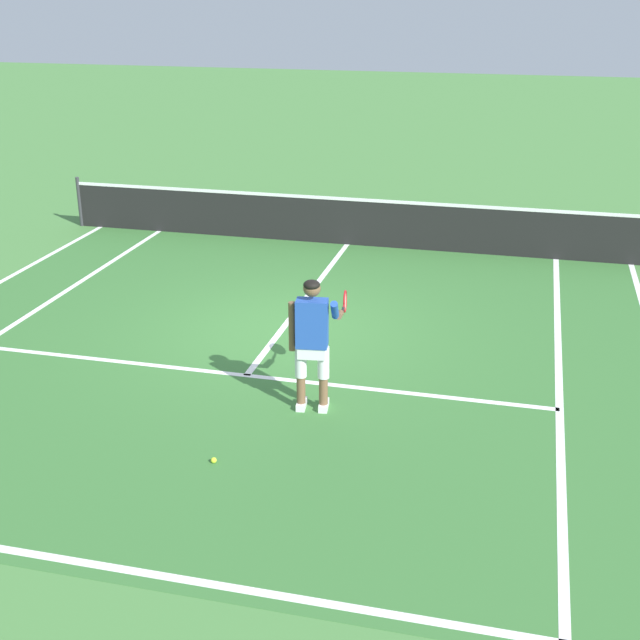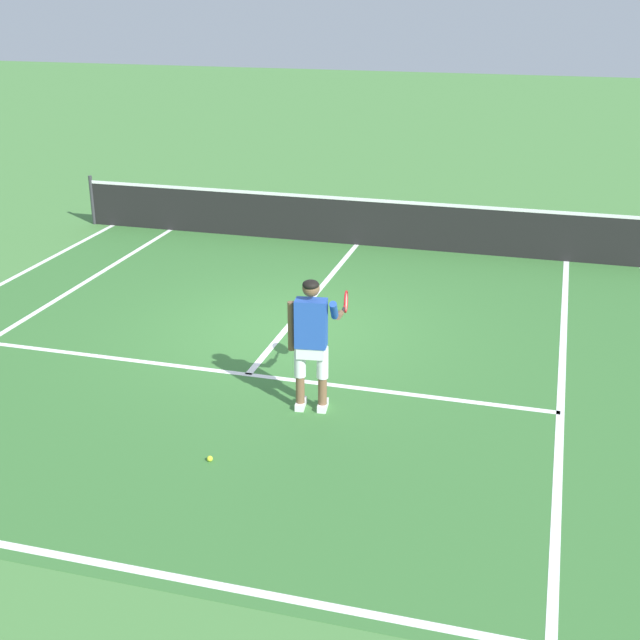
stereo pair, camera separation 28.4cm
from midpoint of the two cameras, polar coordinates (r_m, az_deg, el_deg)
The scene contains 10 objects.
ground_plane at distance 13.22m, azimuth -1.57°, elevation -0.52°, with size 80.00×80.00×0.00m, color #477F3D.
court_inner_surface at distance 12.64m, azimuth -2.44°, elevation -1.59°, with size 10.98×10.98×0.00m, color #387033.
line_baseline at distance 8.43m, azimuth -13.99°, elevation -15.34°, with size 10.98×0.10×0.01m, color white.
line_service at distance 11.69m, azimuth -4.12°, elevation -3.64°, with size 8.23×0.10×0.01m, color white.
line_centre_service at distance 14.50m, azimuth 0.10°, elevation 1.56°, with size 0.10×6.40×0.01m, color white.
line_singles_left at distance 14.38m, azimuth -18.24°, elevation 0.24°, with size 0.10×10.58×0.01m, color white.
line_singles_right at distance 12.11m, azimuth 16.45°, elevation -3.59°, with size 0.10×10.58×0.01m, color white.
tennis_net at distance 17.32m, azimuth 2.96°, elevation 6.60°, with size 11.96×0.08×1.07m.
tennis_player at distance 10.36m, azimuth 0.25°, elevation -1.05°, with size 0.61×1.17×1.71m.
tennis_ball_near_feet at distance 9.72m, azimuth -6.50°, elevation -9.16°, with size 0.07×0.07×0.07m, color #CCE02D.
Camera 2 is at (3.79, -11.65, 4.99)m, focal length 48.07 mm.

